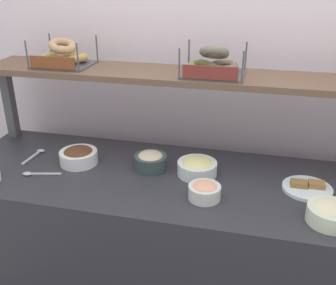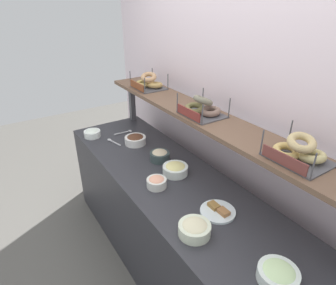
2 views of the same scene
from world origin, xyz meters
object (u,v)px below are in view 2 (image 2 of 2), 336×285
object	(u,v)px
bowl_tuna_salad	(160,155)
bagel_basket_sesame	(148,83)
serving_spoon_near_plate	(112,141)
serving_plate_white	(218,211)
bowl_chocolate_spread	(135,139)
bowl_cream_cheese	(92,133)
bowl_scallion_spread	(278,274)
bagel_basket_poppy	(202,108)
bowl_lox_spread	(157,182)
bagel_basket_plain	(299,152)
bowl_potato_salad	(195,228)
bowl_egg_salad	(175,169)
serving_spoon_by_edge	(126,132)

from	to	relation	value
bowl_tuna_salad	bagel_basket_sesame	xyz separation A→B (m)	(-0.51, 0.20, 0.43)
serving_spoon_near_plate	serving_plate_white	bearing A→B (deg)	7.38
bowl_chocolate_spread	bagel_basket_sesame	xyz separation A→B (m)	(-0.15, 0.23, 0.44)
bowl_cream_cheese	serving_plate_white	bearing A→B (deg)	10.62
bowl_scallion_spread	serving_plate_white	bearing A→B (deg)	170.49
bowl_tuna_salad	bagel_basket_poppy	distance (m)	0.54
bowl_chocolate_spread	bowl_lox_spread	xyz separation A→B (m)	(0.66, -0.17, -0.00)
serving_spoon_near_plate	bagel_basket_plain	xyz separation A→B (m)	(1.51, 0.40, 0.47)
bowl_cream_cheese	bowl_scallion_spread	world-z (taller)	bowl_scallion_spread
bowl_potato_salad	bowl_lox_spread	distance (m)	0.50
bagel_basket_sesame	bagel_basket_plain	distance (m)	1.52
bowl_scallion_spread	serving_plate_white	distance (m)	0.51
bowl_potato_salad	bowl_egg_salad	bearing A→B (deg)	155.59
bowl_cream_cheese	serving_spoon_near_plate	bearing A→B (deg)	28.64
bowl_lox_spread	serving_plate_white	distance (m)	0.46
bowl_lox_spread	bowl_scallion_spread	bearing A→B (deg)	5.52
bagel_basket_plain	bowl_lox_spread	bearing A→B (deg)	-149.89
bowl_lox_spread	bagel_basket_poppy	world-z (taller)	bagel_basket_poppy
bowl_potato_salad	bowl_scallion_spread	bearing A→B (deg)	18.32
serving_spoon_by_edge	bagel_basket_poppy	distance (m)	1.01
bowl_chocolate_spread	serving_plate_white	bearing A→B (deg)	-0.08
bowl_chocolate_spread	serving_spoon_near_plate	world-z (taller)	bowl_chocolate_spread
serving_spoon_by_edge	bowl_chocolate_spread	bearing A→B (deg)	-6.97
bagel_basket_sesame	bowl_scallion_spread	bearing A→B (deg)	-10.42
bowl_cream_cheese	serving_spoon_near_plate	distance (m)	0.23
bowl_tuna_salad	bagel_basket_poppy	size ratio (longest dim) A/B	0.53
bowl_cream_cheese	serving_spoon_by_edge	distance (m)	0.32
bowl_egg_salad	bowl_chocolate_spread	size ratio (longest dim) A/B	1.00
bowl_chocolate_spread	bagel_basket_poppy	distance (m)	0.79
bowl_potato_salad	bowl_chocolate_spread	size ratio (longest dim) A/B	0.97
bowl_lox_spread	bowl_scallion_spread	size ratio (longest dim) A/B	0.73
bowl_potato_salad	bagel_basket_plain	bearing A→B (deg)	65.20
bowl_lox_spread	serving_spoon_by_edge	size ratio (longest dim) A/B	0.78
bowl_potato_salad	serving_plate_white	size ratio (longest dim) A/B	0.84
bowl_chocolate_spread	bowl_potato_salad	bearing A→B (deg)	-11.29
serving_plate_white	bagel_basket_sesame	world-z (taller)	bagel_basket_sesame
bowl_lox_spread	serving_spoon_by_edge	bearing A→B (deg)	167.27
bowl_egg_salad	bagel_basket_plain	bearing A→B (deg)	15.32
bowl_egg_salad	serving_spoon_near_plate	world-z (taller)	bowl_egg_salad
bowl_scallion_spread	bowl_tuna_salad	bearing A→B (deg)	174.61
bowl_cream_cheese	bagel_basket_plain	world-z (taller)	bagel_basket_plain
bowl_tuna_salad	bagel_basket_plain	bearing A→B (deg)	11.58
serving_spoon_by_edge	bagel_basket_plain	distance (m)	1.70
serving_plate_white	bowl_egg_salad	bearing A→B (deg)	177.06
bagel_basket_poppy	bowl_cream_cheese	bearing A→B (deg)	-153.04
bowl_chocolate_spread	bagel_basket_sesame	bearing A→B (deg)	123.00
bowl_chocolate_spread	bowl_lox_spread	distance (m)	0.68
bowl_egg_salad	bowl_cream_cheese	distance (m)	0.98
serving_spoon_by_edge	bagel_basket_sesame	distance (m)	0.52
serving_spoon_by_edge	bowl_lox_spread	bearing A→B (deg)	-12.73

